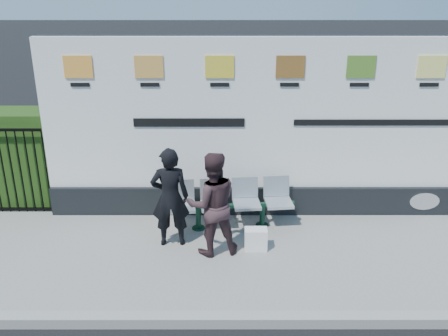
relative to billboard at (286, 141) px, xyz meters
name	(u,v)px	position (x,y,z in m)	size (l,w,h in m)	color
pavement	(259,255)	(-0.50, -1.35, -1.36)	(14.00, 3.00, 0.12)	gray
kerb	(267,320)	(-0.50, -2.85, -1.35)	(14.00, 0.18, 0.14)	gray
billboard	(286,141)	(0.00, 0.00, 0.00)	(8.00, 0.30, 3.00)	black
bench	(230,215)	(-0.93, -0.57, -1.08)	(2.02, 0.53, 0.43)	silver
woman_left	(170,197)	(-1.84, -1.09, -0.52)	(0.57, 0.38, 1.57)	black
woman_right	(212,204)	(-1.21, -1.33, -0.51)	(0.77, 0.60, 1.59)	#3A262A
handbag_brown	(214,198)	(-1.19, -0.59, -0.76)	(0.29, 0.12, 0.22)	black
carrier_bag_white	(256,239)	(-0.55, -1.26, -1.13)	(0.34, 0.20, 0.34)	white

